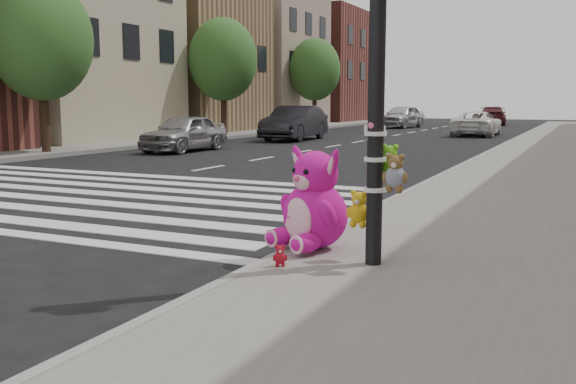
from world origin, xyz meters
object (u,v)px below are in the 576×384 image
Objects in this scene: pink_bunny at (313,206)px; car_dark_far at (295,123)px; car_silver_far at (184,133)px; red_teddy at (280,255)px; signal_pole at (378,96)px; car_white_near at (477,124)px.

car_dark_far is (-9.27, 19.75, 0.16)m from pink_bunny.
pink_bunny is at bearing -50.97° from car_silver_far.
red_teddy is 16.58m from car_silver_far.
signal_pole is 3.49× the size of pink_bunny.
car_silver_far is (-10.08, 12.29, 0.04)m from pink_bunny.
car_white_near is at bearing 119.41° from pink_bunny.
signal_pole is at bearing 1.00° from pink_bunny.
car_silver_far is 0.86× the size of car_white_near.
red_teddy is (-0.81, -0.50, -1.55)m from signal_pole.
car_silver_far is (-10.90, 12.65, -1.16)m from signal_pole.
signal_pole is 18.22× the size of red_teddy.
car_white_near reaches higher than red_teddy.
car_dark_far is (-10.09, 20.10, -1.04)m from signal_pole.
car_dark_far reaches higher than red_teddy.
signal_pole is 27.39m from car_white_near.
pink_bunny is at bearing 61.75° from red_teddy.
signal_pole reaches higher than car_dark_far.
car_dark_far is (0.81, 7.46, 0.12)m from car_silver_far.
car_silver_far is 0.82× the size of car_dark_far.
car_white_near is (6.80, 7.07, -0.15)m from car_dark_far.
car_dark_far reaches higher than pink_bunny.
red_teddy is at bearing 94.65° from car_white_near.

